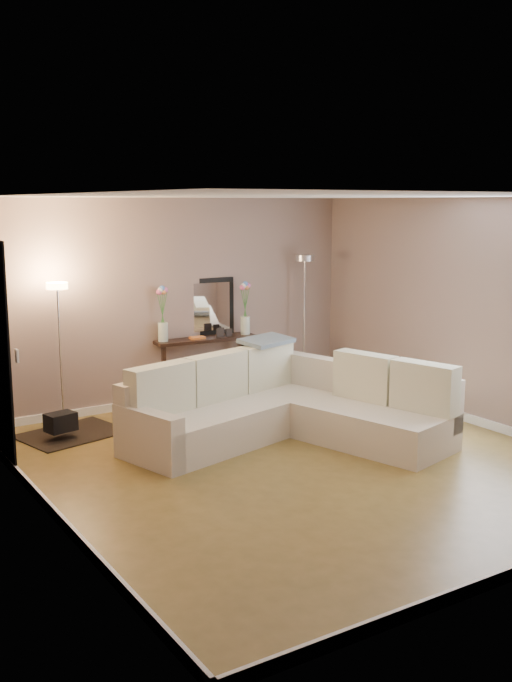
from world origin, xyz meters
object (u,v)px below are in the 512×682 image
console_table (200,366)px  floor_lamp_lit (59,326)px  sectional_sofa (282,408)px  floor_lamp_unlit (304,295)px

console_table → floor_lamp_lit: 2.01m
console_table → sectional_sofa: bearing=-89.6°
floor_lamp_lit → floor_lamp_unlit: floor_lamp_unlit is taller
sectional_sofa → console_table: size_ratio=2.28×
floor_lamp_unlit → console_table: bearing=174.6°
console_table → floor_lamp_lit: bearing=-174.5°
sectional_sofa → floor_lamp_lit: size_ratio=1.89×
floor_lamp_unlit → floor_lamp_lit: bearing=-179.4°
sectional_sofa → floor_lamp_unlit: (1.53, 1.72, 0.97)m
console_table → floor_lamp_unlit: size_ratio=0.75×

